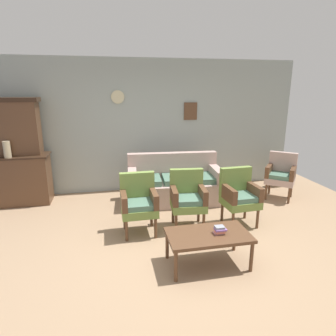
{
  "coord_description": "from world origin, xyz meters",
  "views": [
    {
      "loc": [
        -0.82,
        -3.39,
        2.11
      ],
      "look_at": [
        0.11,
        1.11,
        0.85
      ],
      "focal_mm": 31.04,
      "sensor_mm": 36.0,
      "label": 1
    }
  ],
  "objects_px": {
    "armchair_near_cabinet": "(188,196)",
    "armchair_by_doorway": "(139,201)",
    "vase_on_cabinet": "(7,150)",
    "floor_vase_by_wall": "(280,170)",
    "side_cabinet": "(19,179)",
    "wingback_chair_by_fireplace": "(281,174)",
    "armchair_row_middle": "(239,194)",
    "coffee_table": "(208,237)",
    "book_stack_on_table": "(220,230)",
    "floral_couch": "(174,185)"
  },
  "relations": [
    {
      "from": "armchair_by_doorway",
      "to": "book_stack_on_table",
      "type": "distance_m",
      "value": 1.36
    },
    {
      "from": "armchair_near_cabinet",
      "to": "book_stack_on_table",
      "type": "height_order",
      "value": "armchair_near_cabinet"
    },
    {
      "from": "armchair_by_doorway",
      "to": "armchair_row_middle",
      "type": "height_order",
      "value": "same"
    },
    {
      "from": "coffee_table",
      "to": "vase_on_cabinet",
      "type": "bearing_deg",
      "value": 139.46
    },
    {
      "from": "armchair_near_cabinet",
      "to": "book_stack_on_table",
      "type": "relative_size",
      "value": 5.9
    },
    {
      "from": "floor_vase_by_wall",
      "to": "armchair_near_cabinet",
      "type": "bearing_deg",
      "value": -149.58
    },
    {
      "from": "floral_couch",
      "to": "wingback_chair_by_fireplace",
      "type": "relative_size",
      "value": 2.01
    },
    {
      "from": "armchair_row_middle",
      "to": "coffee_table",
      "type": "relative_size",
      "value": 0.9
    },
    {
      "from": "side_cabinet",
      "to": "coffee_table",
      "type": "bearing_deg",
      "value": -43.21
    },
    {
      "from": "vase_on_cabinet",
      "to": "side_cabinet",
      "type": "bearing_deg",
      "value": 69.39
    },
    {
      "from": "side_cabinet",
      "to": "wingback_chair_by_fireplace",
      "type": "relative_size",
      "value": 1.28
    },
    {
      "from": "armchair_row_middle",
      "to": "book_stack_on_table",
      "type": "distance_m",
      "value": 1.25
    },
    {
      "from": "wingback_chair_by_fireplace",
      "to": "book_stack_on_table",
      "type": "distance_m",
      "value": 2.79
    },
    {
      "from": "book_stack_on_table",
      "to": "wingback_chair_by_fireplace",
      "type": "bearing_deg",
      "value": 43.43
    },
    {
      "from": "side_cabinet",
      "to": "wingback_chair_by_fireplace",
      "type": "xyz_separation_m",
      "value": [
        4.96,
        -0.75,
        0.03
      ]
    },
    {
      "from": "vase_on_cabinet",
      "to": "floral_couch",
      "type": "height_order",
      "value": "vase_on_cabinet"
    },
    {
      "from": "armchair_near_cabinet",
      "to": "coffee_table",
      "type": "distance_m",
      "value": 1.07
    },
    {
      "from": "vase_on_cabinet",
      "to": "armchair_near_cabinet",
      "type": "bearing_deg",
      "value": -25.75
    },
    {
      "from": "armchair_by_doorway",
      "to": "armchair_row_middle",
      "type": "distance_m",
      "value": 1.59
    },
    {
      "from": "coffee_table",
      "to": "book_stack_on_table",
      "type": "bearing_deg",
      "value": -13.11
    },
    {
      "from": "floral_couch",
      "to": "armchair_by_doorway",
      "type": "bearing_deg",
      "value": -125.58
    },
    {
      "from": "armchair_near_cabinet",
      "to": "armchair_by_doorway",
      "type": "bearing_deg",
      "value": -177.26
    },
    {
      "from": "side_cabinet",
      "to": "floor_vase_by_wall",
      "type": "xyz_separation_m",
      "value": [
        5.36,
        -0.1,
        -0.1
      ]
    },
    {
      "from": "vase_on_cabinet",
      "to": "book_stack_on_table",
      "type": "bearing_deg",
      "value": -39.65
    },
    {
      "from": "side_cabinet",
      "to": "book_stack_on_table",
      "type": "relative_size",
      "value": 7.57
    },
    {
      "from": "wingback_chair_by_fireplace",
      "to": "side_cabinet",
      "type": "bearing_deg",
      "value": 171.43
    },
    {
      "from": "floral_couch",
      "to": "wingback_chair_by_fireplace",
      "type": "xyz_separation_m",
      "value": [
        2.08,
        -0.25,
        0.17
      ]
    },
    {
      "from": "armchair_by_doorway",
      "to": "wingback_chair_by_fireplace",
      "type": "height_order",
      "value": "same"
    },
    {
      "from": "book_stack_on_table",
      "to": "armchair_near_cabinet",
      "type": "bearing_deg",
      "value": 95.11
    },
    {
      "from": "side_cabinet",
      "to": "armchair_row_middle",
      "type": "distance_m",
      "value": 4.02
    },
    {
      "from": "floor_vase_by_wall",
      "to": "floral_couch",
      "type": "bearing_deg",
      "value": -170.98
    },
    {
      "from": "armchair_near_cabinet",
      "to": "wingback_chair_by_fireplace",
      "type": "height_order",
      "value": "same"
    },
    {
      "from": "floral_couch",
      "to": "vase_on_cabinet",
      "type": "bearing_deg",
      "value": 173.9
    },
    {
      "from": "coffee_table",
      "to": "floor_vase_by_wall",
      "type": "bearing_deg",
      "value": 44.84
    },
    {
      "from": "side_cabinet",
      "to": "armchair_by_doorway",
      "type": "height_order",
      "value": "side_cabinet"
    },
    {
      "from": "armchair_by_doorway",
      "to": "floor_vase_by_wall",
      "type": "height_order",
      "value": "armchair_by_doorway"
    },
    {
      "from": "floral_couch",
      "to": "armchair_by_doorway",
      "type": "height_order",
      "value": "same"
    },
    {
      "from": "armchair_near_cabinet",
      "to": "wingback_chair_by_fireplace",
      "type": "distance_m",
      "value": 2.28
    },
    {
      "from": "floral_couch",
      "to": "armchair_row_middle",
      "type": "height_order",
      "value": "same"
    },
    {
      "from": "armchair_near_cabinet",
      "to": "armchair_row_middle",
      "type": "bearing_deg",
      "value": -4.73
    },
    {
      "from": "vase_on_cabinet",
      "to": "floor_vase_by_wall",
      "type": "xyz_separation_m",
      "value": [
        5.43,
        0.08,
        -0.71
      ]
    },
    {
      "from": "vase_on_cabinet",
      "to": "armchair_row_middle",
      "type": "distance_m",
      "value": 4.05
    },
    {
      "from": "vase_on_cabinet",
      "to": "armchair_by_doorway",
      "type": "distance_m",
      "value": 2.65
    },
    {
      "from": "armchair_row_middle",
      "to": "floral_couch",
      "type": "bearing_deg",
      "value": 124.23
    },
    {
      "from": "side_cabinet",
      "to": "book_stack_on_table",
      "type": "distance_m",
      "value": 3.97
    },
    {
      "from": "armchair_near_cabinet",
      "to": "floor_vase_by_wall",
      "type": "relative_size",
      "value": 1.23
    },
    {
      "from": "vase_on_cabinet",
      "to": "coffee_table",
      "type": "distance_m",
      "value": 3.85
    },
    {
      "from": "armchair_near_cabinet",
      "to": "floor_vase_by_wall",
      "type": "xyz_separation_m",
      "value": [
        2.52,
        1.48,
        -0.13
      ]
    },
    {
      "from": "armchair_row_middle",
      "to": "floor_vase_by_wall",
      "type": "relative_size",
      "value": 1.23
    },
    {
      "from": "vase_on_cabinet",
      "to": "floor_vase_by_wall",
      "type": "bearing_deg",
      "value": 0.83
    }
  ]
}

